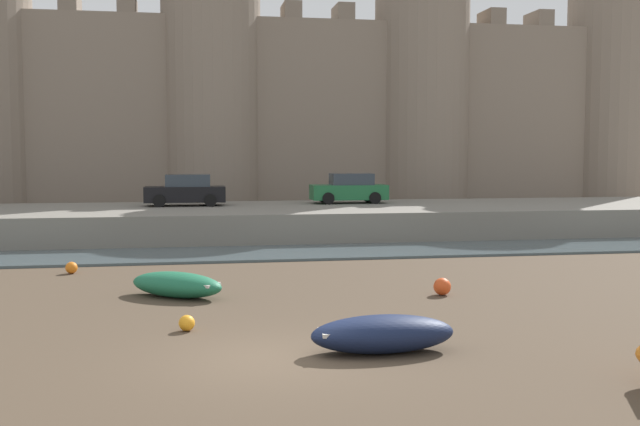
{
  "coord_description": "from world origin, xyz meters",
  "views": [
    {
      "loc": [
        -1.58,
        -14.71,
        4.11
      ],
      "look_at": [
        1.97,
        5.37,
        2.5
      ],
      "focal_mm": 42.0,
      "sensor_mm": 36.0,
      "label": 1
    }
  ],
  "objects": [
    {
      "name": "castle",
      "position": [
        -0.0,
        34.18,
        7.94
      ],
      "size": [
        63.12,
        7.06,
        20.37
      ],
      "color": "gray",
      "rests_on": "ground"
    },
    {
      "name": "mooring_buoy_mid_mud",
      "position": [
        5.68,
        5.9,
        0.25
      ],
      "size": [
        0.51,
        0.51,
        0.51
      ],
      "primitive_type": "sphere",
      "color": "#E04C1E",
      "rests_on": "ground"
    },
    {
      "name": "car_quay_west",
      "position": [
        7.07,
        25.02,
        2.22
      ],
      "size": [
        4.12,
        1.92,
        1.62
      ],
      "color": "#1E6638",
      "rests_on": "quay_road"
    },
    {
      "name": "rowboat_midflat_left",
      "position": [
        -1.94,
        6.94,
        0.38
      ],
      "size": [
        3.12,
        2.7,
        0.73
      ],
      "color": "#1E6B47",
      "rests_on": "ground"
    },
    {
      "name": "water_channel",
      "position": [
        0.0,
        15.67,
        0.05
      ],
      "size": [
        80.0,
        4.5,
        0.1
      ],
      "primitive_type": "cube",
      "color": "#47565B",
      "rests_on": "ground"
    },
    {
      "name": "car_quay_centre_west",
      "position": [
        -1.69,
        24.47,
        2.22
      ],
      "size": [
        4.12,
        1.92,
        1.62
      ],
      "color": "black",
      "rests_on": "quay_road"
    },
    {
      "name": "quay_road",
      "position": [
        0.0,
        22.92,
        0.72
      ],
      "size": [
        68.06,
        10.0,
        1.44
      ],
      "primitive_type": "cube",
      "color": "slate",
      "rests_on": "ground"
    },
    {
      "name": "ground_plane",
      "position": [
        0.0,
        0.0,
        0.0
      ],
      "size": [
        160.0,
        160.0,
        0.0
      ],
      "primitive_type": "plane",
      "color": "#4C3D2D"
    },
    {
      "name": "rowboat_near_channel_right",
      "position": [
        2.35,
        0.07,
        0.41
      ],
      "size": [
        3.05,
        1.23,
        0.78
      ],
      "color": "#141E3D",
      "rests_on": "ground"
    },
    {
      "name": "mooring_buoy_near_shore",
      "position": [
        -1.65,
        2.69,
        0.19
      ],
      "size": [
        0.38,
        0.38,
        0.38
      ],
      "primitive_type": "sphere",
      "color": "orange",
      "rests_on": "ground"
    },
    {
      "name": "mooring_buoy_off_centre",
      "position": [
        -5.57,
        11.88,
        0.21
      ],
      "size": [
        0.41,
        0.41,
        0.41
      ],
      "primitive_type": "sphere",
      "color": "orange",
      "rests_on": "ground"
    }
  ]
}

